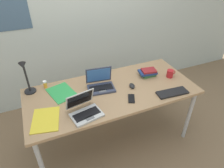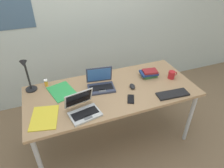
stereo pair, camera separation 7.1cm
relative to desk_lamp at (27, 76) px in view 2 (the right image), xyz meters
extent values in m
plane|color=#7A6047|center=(0.80, -0.28, -0.94)|extent=(12.00, 12.00, 0.00)
cube|color=#B2BCB7|center=(0.80, 0.82, 0.36)|extent=(6.00, 0.12, 2.60)
cube|color=#9E7A56|center=(0.80, -0.28, -0.21)|extent=(1.80, 0.80, 0.03)
cylinder|color=#B2B5BA|center=(-0.04, -0.62, -0.58)|extent=(0.04, 0.04, 0.71)
cylinder|color=#B2B5BA|center=(1.64, -0.62, -0.58)|extent=(0.04, 0.04, 0.71)
cylinder|color=#B2B5BA|center=(-0.04, 0.06, -0.58)|extent=(0.04, 0.04, 0.71)
cylinder|color=#B2B5BA|center=(1.64, 0.06, -0.58)|extent=(0.04, 0.04, 0.71)
cylinder|color=black|center=(0.00, 0.03, -0.19)|extent=(0.12, 0.12, 0.02)
cylinder|color=black|center=(0.00, 0.03, -0.01)|extent=(0.02, 0.02, 0.34)
cylinder|color=black|center=(0.00, -0.01, 0.16)|extent=(0.01, 0.08, 0.01)
cone|color=black|center=(0.00, -0.05, 0.16)|extent=(0.07, 0.09, 0.09)
cube|color=#33384C|center=(0.70, -0.22, -0.19)|extent=(0.30, 0.23, 0.02)
cube|color=black|center=(0.70, -0.22, -0.18)|extent=(0.26, 0.14, 0.00)
cube|color=#595B60|center=(0.69, -0.28, -0.18)|extent=(0.08, 0.05, 0.00)
cube|color=#33384C|center=(0.71, -0.11, -0.08)|extent=(0.28, 0.08, 0.19)
cube|color=#3F72BF|center=(0.71, -0.11, -0.08)|extent=(0.25, 0.06, 0.16)
cube|color=#B7BABC|center=(0.44, -0.55, -0.19)|extent=(0.30, 0.23, 0.02)
cube|color=black|center=(0.44, -0.55, -0.18)|extent=(0.25, 0.15, 0.00)
cube|color=#595B60|center=(0.45, -0.61, -0.18)|extent=(0.08, 0.05, 0.00)
cube|color=#B7BABC|center=(0.42, -0.42, -0.09)|extent=(0.28, 0.12, 0.18)
cube|color=black|center=(0.42, -0.43, -0.09)|extent=(0.25, 0.10, 0.15)
cube|color=black|center=(1.35, -0.57, -0.19)|extent=(0.34, 0.15, 0.02)
ellipsoid|color=black|center=(1.02, -0.31, -0.18)|extent=(0.07, 0.11, 0.03)
cube|color=black|center=(0.92, -0.49, -0.19)|extent=(0.12, 0.15, 0.01)
cylinder|color=gold|center=(0.16, 0.05, -0.16)|extent=(0.04, 0.04, 0.06)
cylinder|color=white|center=(0.16, 0.05, -0.13)|extent=(0.04, 0.04, 0.01)
cube|color=#336638|center=(1.31, -0.17, -0.18)|extent=(0.16, 0.12, 0.04)
cube|color=navy|center=(1.30, -0.17, -0.15)|extent=(0.21, 0.16, 0.02)
cube|color=maroon|center=(1.31, -0.18, -0.13)|extent=(0.18, 0.14, 0.02)
cube|color=gold|center=(0.09, -0.45, -0.19)|extent=(0.29, 0.35, 0.01)
cube|color=green|center=(0.30, -0.11, -0.19)|extent=(0.30, 0.36, 0.01)
cylinder|color=#B21E23|center=(1.52, -0.29, -0.15)|extent=(0.08, 0.08, 0.09)
torus|color=#B21E23|center=(1.57, -0.29, -0.15)|extent=(0.05, 0.01, 0.05)
camera|label=1|loc=(0.13, -1.86, 1.07)|focal=32.34mm
camera|label=2|loc=(0.19, -1.89, 1.07)|focal=32.34mm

